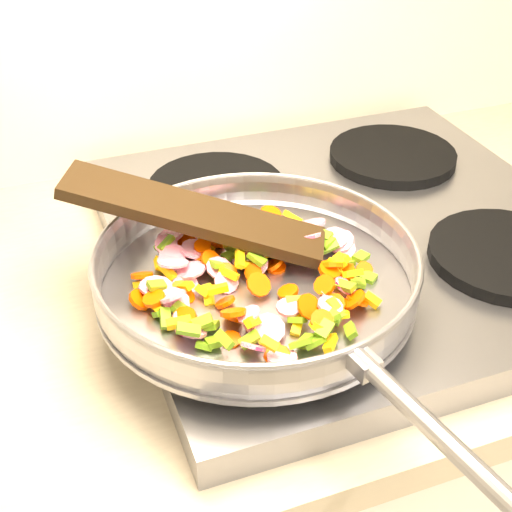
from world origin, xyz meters
name	(u,v)px	position (x,y,z in m)	size (l,w,h in m)	color
cooktop	(350,237)	(-0.70, 1.67, 0.92)	(0.60, 0.60, 0.04)	#939399
grate_fl	(295,306)	(-0.84, 1.52, 0.95)	(0.19, 0.19, 0.02)	black
grate_fr	(507,255)	(-0.56, 1.52, 0.95)	(0.19, 0.19, 0.02)	black
grate_bl	(216,188)	(-0.84, 1.81, 0.95)	(0.19, 0.19, 0.02)	black
grate_br	(393,156)	(-0.56, 1.81, 0.95)	(0.19, 0.19, 0.02)	black
saute_pan	(257,269)	(-0.87, 1.56, 0.98)	(0.39, 0.56, 0.05)	#9E9EA5
vegetable_heap	(248,273)	(-0.88, 1.57, 0.98)	(0.28, 0.30, 0.05)	#C51347
wooden_spatula	(195,214)	(-0.92, 1.64, 1.02)	(0.30, 0.07, 0.01)	black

